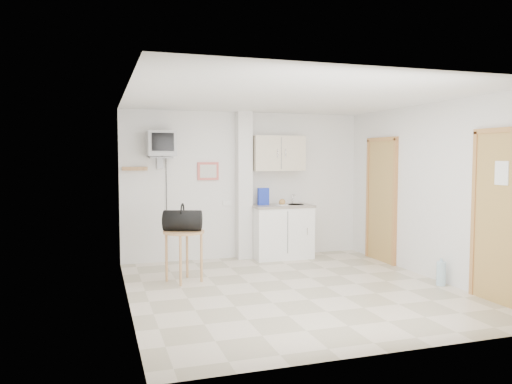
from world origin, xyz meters
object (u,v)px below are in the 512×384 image
object	(u,v)px
duffel_bag	(183,220)
water_bottle	(441,273)
round_table	(184,239)
crt_television	(161,144)

from	to	relation	value
duffel_bag	water_bottle	bearing A→B (deg)	-1.83
round_table	water_bottle	bearing A→B (deg)	-21.13
round_table	water_bottle	distance (m)	3.54
crt_television	round_table	distance (m)	1.78
duffel_bag	crt_television	bearing A→B (deg)	116.42
crt_television	water_bottle	xyz separation A→B (m)	(3.43, -2.44, -1.77)
duffel_bag	water_bottle	size ratio (longest dim) A/B	1.59
duffel_bag	water_bottle	distance (m)	3.60
duffel_bag	round_table	bearing A→B (deg)	-45.95
crt_television	water_bottle	distance (m)	4.57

